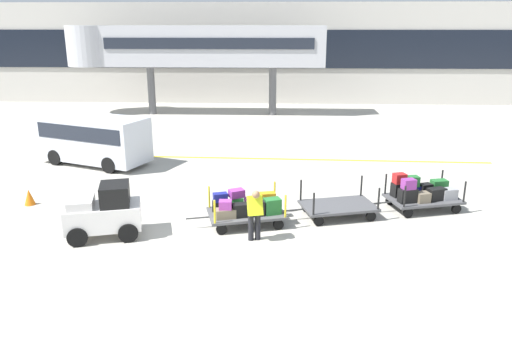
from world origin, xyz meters
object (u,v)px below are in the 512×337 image
at_px(shuttle_van, 94,136).
at_px(safety_cone_near, 29,197).
at_px(baggage_cart_middle, 338,206).
at_px(baggage_tug, 104,212).
at_px(baggage_handler, 255,212).
at_px(baggage_cart_tail, 422,193).
at_px(safety_cone_far, 90,201).
at_px(baggage_cart_lead, 246,208).

relative_size(shuttle_van, safety_cone_near, 9.39).
bearing_deg(safety_cone_near, baggage_cart_middle, -3.23).
bearing_deg(baggage_tug, shuttle_van, 112.00).
relative_size(baggage_tug, baggage_handler, 1.48).
xyz_separation_m(baggage_cart_tail, shuttle_van, (-12.81, 4.95, 0.67)).
relative_size(baggage_cart_tail, safety_cone_far, 5.61).
bearing_deg(baggage_cart_tail, safety_cone_far, -177.74).
xyz_separation_m(baggage_tug, baggage_cart_middle, (6.92, 1.85, -0.41)).
bearing_deg(baggage_handler, baggage_cart_lead, 105.65).
relative_size(baggage_handler, shuttle_van, 0.30).
xyz_separation_m(baggage_cart_middle, safety_cone_near, (-10.41, 0.59, -0.07)).
bearing_deg(shuttle_van, baggage_cart_tail, -21.13).
relative_size(baggage_tug, safety_cone_far, 4.20).
xyz_separation_m(baggage_tug, baggage_handler, (4.34, -0.11, 0.11)).
bearing_deg(baggage_cart_tail, safety_cone_near, -179.21).
bearing_deg(baggage_cart_lead, safety_cone_near, 169.72).
relative_size(baggage_cart_lead, baggage_cart_tail, 1.00).
bearing_deg(safety_cone_far, baggage_tug, -59.07).
xyz_separation_m(baggage_cart_lead, shuttle_van, (-7.07, 6.49, 0.70)).
bearing_deg(baggage_tug, safety_cone_far, 120.93).
bearing_deg(baggage_cart_lead, baggage_tug, -165.01).
xyz_separation_m(shuttle_van, safety_cone_far, (1.75, -5.39, -0.96)).
bearing_deg(baggage_cart_tail, baggage_cart_middle, -164.83).
bearing_deg(baggage_cart_middle, baggage_cart_lead, -165.11).
distance_m(baggage_tug, baggage_cart_lead, 4.16).
bearing_deg(shuttle_van, baggage_handler, -46.05).
xyz_separation_m(baggage_cart_tail, baggage_handler, (-5.41, -2.72, 0.30)).
relative_size(baggage_cart_lead, safety_cone_far, 5.61).
bearing_deg(baggage_handler, baggage_tug, 178.58).
distance_m(baggage_cart_lead, safety_cone_far, 5.44).
bearing_deg(baggage_tug, baggage_cart_tail, 15.01).
xyz_separation_m(baggage_cart_lead, baggage_cart_tail, (5.74, 1.54, 0.03)).
distance_m(baggage_cart_lead, baggage_cart_middle, 3.01).
bearing_deg(safety_cone_near, baggage_cart_lead, -10.28).
bearing_deg(safety_cone_near, shuttle_van, 85.13).
xyz_separation_m(baggage_cart_lead, safety_cone_far, (-5.32, 1.11, -0.26)).
bearing_deg(baggage_handler, safety_cone_near, 162.03).
height_order(baggage_cart_lead, safety_cone_far, baggage_cart_lead).
distance_m(baggage_cart_lead, shuttle_van, 9.62).
bearing_deg(baggage_cart_lead, baggage_cart_tail, 15.03).
distance_m(baggage_tug, baggage_cart_tail, 10.10).
xyz_separation_m(safety_cone_near, safety_cone_far, (2.19, -0.25, 0.00)).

